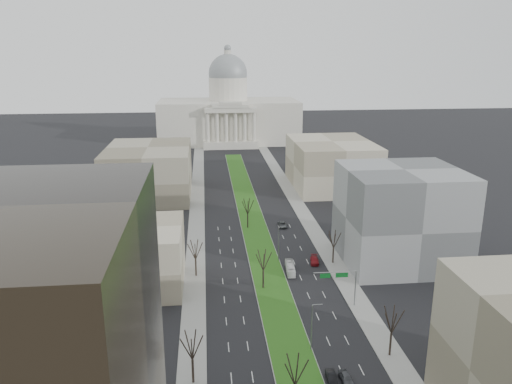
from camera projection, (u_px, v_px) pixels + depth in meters
ground at (254, 228)px, 151.49m from camera, size 600.00×600.00×0.00m
median at (255, 229)px, 150.49m from camera, size 8.00×222.03×0.20m
sidewalk_left at (195, 264)px, 125.82m from camera, size 5.00×330.00×0.15m
sidewalk_right at (331, 258)px, 129.30m from camera, size 5.00×330.00×0.15m
capitol at (229, 114)px, 290.10m from camera, size 80.00×46.00×55.00m
building_beige_left at (125, 257)px, 112.81m from camera, size 26.00×22.00×14.00m
building_grey_right at (400, 216)px, 124.80m from camera, size 28.00×26.00×24.00m
building_far_left at (149, 171)px, 183.80m from camera, size 30.00×40.00×18.00m
building_far_right at (331, 164)px, 195.55m from camera, size 30.00×40.00×18.00m
tree_left_mid at (192, 345)px, 78.99m from camera, size 5.40×5.40×9.72m
tree_left_far at (195, 249)px, 117.30m from camera, size 5.28×5.28×9.50m
tree_right_mid at (392, 319)px, 86.20m from camera, size 5.52×5.52×9.94m
tree_right_far at (334, 239)px, 124.63m from camera, size 5.04×5.04×9.07m
tree_median_a at (295, 370)px, 72.85m from camera, size 5.40×5.40×9.72m
tree_median_b at (263, 260)px, 111.11m from camera, size 5.40×5.40×9.72m
tree_median_c at (248, 206)px, 149.37m from camera, size 5.40×5.40×9.72m
streetlamp_median_b at (312, 327)px, 88.37m from camera, size 1.90×0.20×9.16m
streetlamp_median_c at (279, 243)px, 126.63m from camera, size 1.90×0.20×9.16m
mast_arm_signs at (343, 280)px, 103.36m from camera, size 9.12×0.24×8.09m
car_grey_near at (346, 378)px, 80.93m from camera, size 1.90×4.31×1.44m
car_black at (332, 378)px, 81.08m from camera, size 1.69×4.32×1.40m
car_red at (315, 260)px, 126.22m from camera, size 2.91×5.37×1.48m
car_grey_far at (282, 225)px, 152.19m from camera, size 2.52×5.16×1.41m
box_van at (290, 268)px, 120.89m from camera, size 2.40×8.04×2.21m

